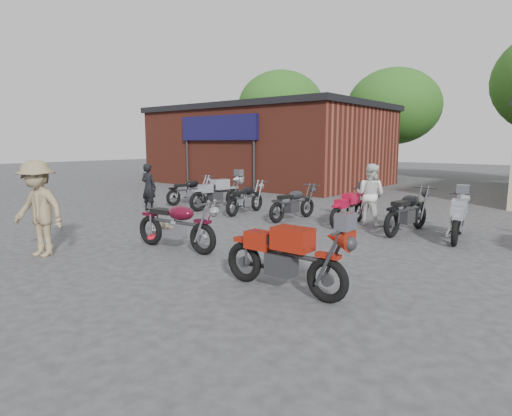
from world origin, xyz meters
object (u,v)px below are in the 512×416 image
Objects in this scene: row_bike_4 at (349,206)px; row_bike_6 at (458,216)px; row_bike_0 at (190,189)px; sportbike at (285,253)px; person_tan at (38,209)px; row_bike_5 at (408,209)px; person_light at (370,195)px; row_bike_2 at (246,197)px; person_dark at (149,187)px; row_bike_3 at (294,201)px; helmet at (152,239)px; vintage_motorcycle at (177,222)px.

row_bike_6 is (2.89, -0.09, 0.04)m from row_bike_4.
sportbike is at bearing -118.44° from row_bike_0.
person_tan is 8.55m from row_bike_5.
person_light is 0.90× the size of row_bike_0.
person_dark is at bearing 113.39° from row_bike_2.
row_bike_5 is at bearing -79.07° from row_bike_3.
person_tan is (-0.91, -2.07, 0.86)m from helmet.
helmet is 0.14× the size of person_light.
row_bike_5 is 1.22m from row_bike_6.
row_bike_4 is at bearing 78.24° from row_bike_6.
row_bike_0 is at bearing 145.09° from sportbike.
person_dark is (-4.87, 2.92, 0.18)m from vintage_motorcycle.
row_bike_4 is (2.38, 4.94, 0.41)m from helmet.
row_bike_4 is (-0.49, -0.28, -0.33)m from person_light.
person_dark is 8.28m from row_bike_5.
row_bike_4 is at bearing 67.63° from vintage_motorcycle.
person_light is 4.03m from row_bike_2.
helmet is at bearing 49.66° from person_tan.
row_bike_4 is at bearing -72.36° from row_bike_3.
row_bike_4 is (6.37, 2.02, -0.27)m from person_dark.
row_bike_4 is (1.50, 4.94, -0.09)m from vintage_motorcycle.
person_dark reaches higher than vintage_motorcycle.
row_bike_5 is (4.05, 4.89, 0.50)m from helmet.
row_bike_4 is at bearing -171.99° from person_dark.
person_dark reaches higher than row_bike_4.
row_bike_3 is 3.32m from row_bike_5.
person_tan is at bearing 171.95° from row_bike_3.
person_dark is 0.84× the size of row_bike_0.
row_bike_6 is (4.40, 4.85, -0.05)m from vintage_motorcycle.
row_bike_3 is at bearing -88.50° from row_bike_0.
person_dark is 2.03m from row_bike_0.
row_bike_0 is 9.47m from row_bike_6.
helmet is (-4.19, 0.67, -0.50)m from sportbike.
row_bike_2 is 1.05× the size of row_bike_4.
vintage_motorcycle is 1.09× the size of person_tan.
row_bike_4 is at bearing 93.62° from row_bike_5.
row_bike_3 is 1.67m from row_bike_4.
sportbike is 1.12× the size of row_bike_2.
person_light is 0.81× the size of row_bike_5.
sportbike is 1.33× the size of person_dark.
row_bike_6 is at bearing -90.87° from row_bike_4.
person_light reaches higher than helmet.
row_bike_6 reaches higher than helmet.
sportbike is at bearing -140.91° from row_bike_3.
row_bike_5 is (8.25, -0.03, 0.06)m from row_bike_0.
row_bike_3 is at bearing 121.99° from sportbike.
row_bike_3 is at bearing 16.11° from person_light.
vintage_motorcycle is at bearing -172.49° from row_bike_3.
sportbike is 6.30m from row_bike_3.
person_tan is 7.75m from row_bike_4.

